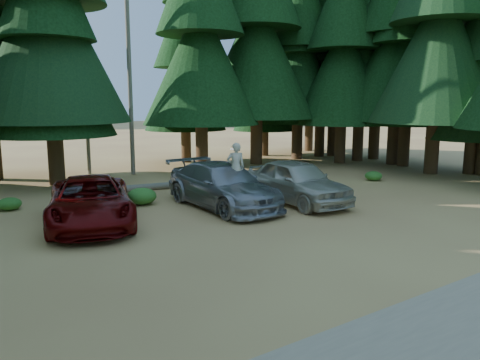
{
  "coord_description": "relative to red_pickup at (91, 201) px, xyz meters",
  "views": [
    {
      "loc": [
        -8.85,
        -10.35,
        4.09
      ],
      "look_at": [
        0.53,
        3.44,
        1.25
      ],
      "focal_mm": 35.0,
      "sensor_mm": 36.0,
      "label": 1
    }
  ],
  "objects": [
    {
      "name": "shrub_center_right",
      "position": [
        5.87,
        2.37,
        -0.54
      ],
      "size": [
        0.93,
        0.93,
        0.51
      ],
      "primitive_type": "ellipsoid",
      "color": "#2B651E",
      "rests_on": "ground"
    },
    {
      "name": "log_left",
      "position": [
        3.68,
        4.61,
        -0.64
      ],
      "size": [
        4.34,
        0.97,
        0.31
      ],
      "primitive_type": "cylinder",
      "rotation": [
        0.0,
        1.57,
        -0.15
      ],
      "color": "#6E6858",
      "rests_on": "ground"
    },
    {
      "name": "silver_minivan_right",
      "position": [
        7.89,
        -1.31,
        0.09
      ],
      "size": [
        2.37,
        5.27,
        1.76
      ],
      "primitive_type": "imported",
      "rotation": [
        0.0,
        0.0,
        -0.06
      ],
      "color": "beige",
      "rests_on": "ground"
    },
    {
      "name": "log_mid",
      "position": [
        9.23,
        5.53,
        -0.63
      ],
      "size": [
        3.73,
        1.51,
        0.32
      ],
      "primitive_type": "cylinder",
      "rotation": [
        0.0,
        1.57,
        -0.32
      ],
      "color": "#6E6858",
      "rests_on": "ground"
    },
    {
      "name": "shrub_center_left",
      "position": [
        2.6,
        1.99,
        -0.47
      ],
      "size": [
        1.19,
        1.19,
        0.65
      ],
      "primitive_type": "ellipsoid",
      "color": "#2B651E",
      "rests_on": "ground"
    },
    {
      "name": "shrub_left",
      "position": [
        -1.93,
        3.85,
        -0.55
      ],
      "size": [
        0.87,
        0.87,
        0.48
      ],
      "primitive_type": "ellipsoid",
      "color": "#2B651E",
      "rests_on": "ground"
    },
    {
      "name": "log_right",
      "position": [
        9.51,
        2.03,
        -0.64
      ],
      "size": [
        4.78,
        1.78,
        0.31
      ],
      "primitive_type": "cylinder",
      "rotation": [
        0.0,
        1.57,
        0.31
      ],
      "color": "#6E6858",
      "rests_on": "ground"
    },
    {
      "name": "shrub_far_right",
      "position": [
        8.37,
        4.11,
        -0.4
      ],
      "size": [
        1.43,
        1.43,
        0.79
      ],
      "primitive_type": "ellipsoid",
      "color": "#2B651E",
      "rests_on": "ground"
    },
    {
      "name": "snag_back",
      "position": [
        3.23,
        11.03,
        4.21
      ],
      "size": [
        0.2,
        0.2,
        10.0
      ],
      "primitive_type": "cylinder",
      "color": "#6E6858",
      "rests_on": "ground"
    },
    {
      "name": "frisbee_player",
      "position": [
        5.34,
        -0.69,
        0.79
      ],
      "size": [
        0.81,
        0.7,
        1.89
      ],
      "rotation": [
        0.0,
        0.0,
        2.71
      ],
      "color": "beige",
      "rests_on": "ground"
    },
    {
      "name": "shrub_right",
      "position": [
        10.82,
        1.38,
        -0.52
      ],
      "size": [
        0.98,
        0.98,
        0.54
      ],
      "primitive_type": "ellipsoid",
      "color": "#2B651E",
      "rests_on": "ground"
    },
    {
      "name": "snag_front",
      "position": [
        5.23,
        9.53,
        5.21
      ],
      "size": [
        0.24,
        0.24,
        12.0
      ],
      "primitive_type": "cylinder",
      "color": "#6E6858",
      "rests_on": "ground"
    },
    {
      "name": "silver_minivan_center",
      "position": [
        5.02,
        -0.26,
        0.06
      ],
      "size": [
        2.43,
        5.87,
        1.7
      ],
      "primitive_type": "imported",
      "rotation": [
        0.0,
        0.0,
        0.01
      ],
      "color": "#93959A",
      "rests_on": "ground"
    },
    {
      "name": "shrub_edge_east",
      "position": [
        14.73,
        0.53,
        -0.55
      ],
      "size": [
        0.88,
        0.88,
        0.48
      ],
      "primitive_type": "ellipsoid",
      "color": "#2B651E",
      "rests_on": "ground"
    },
    {
      "name": "forest_belt_east",
      "position": [
        19.93,
        -0.97,
        -0.79
      ],
      "size": [
        6.0,
        22.0,
        22.0
      ],
      "primitive_type": null,
      "color": "black",
      "rests_on": "ground"
    },
    {
      "name": "shrub_far_left",
      "position": [
        0.67,
        2.65,
        -0.49
      ],
      "size": [
        1.12,
        1.12,
        0.61
      ],
      "primitive_type": "ellipsoid",
      "color": "#2B651E",
      "rests_on": "ground"
    },
    {
      "name": "ground",
      "position": [
        4.43,
        -4.97,
        -0.79
      ],
      "size": [
        160.0,
        160.0,
        0.0
      ],
      "primitive_type": "plane",
      "color": "#AA7748",
      "rests_on": "ground"
    },
    {
      "name": "red_pickup",
      "position": [
        0.0,
        0.0,
        0.0
      ],
      "size": [
        4.11,
        6.21,
        1.59
      ],
      "primitive_type": "imported",
      "rotation": [
        0.0,
        0.0,
        -0.28
      ],
      "color": "#5E0808",
      "rests_on": "ground"
    },
    {
      "name": "forest_belt_north",
      "position": [
        4.43,
        10.03,
        -0.79
      ],
      "size": [
        36.0,
        7.0,
        22.0
      ],
      "primitive_type": null,
      "color": "black",
      "rests_on": "ground"
    }
  ]
}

